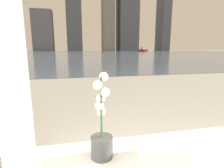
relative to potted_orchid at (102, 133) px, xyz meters
name	(u,v)px	position (x,y,z in m)	size (l,w,h in m)	color
potted_orchid	(102,133)	(0.00, 0.00, 0.00)	(0.12, 0.12, 0.46)	#4C4C4C
towel_stack	(158,151)	(0.29, -0.08, -0.10)	(0.24, 0.17, 0.08)	white
harbor_water	(75,52)	(0.54, 61.09, -0.68)	(180.00, 110.00, 0.01)	slate
harbor_boat_0	(143,50)	(33.27, 80.45, 0.05)	(2.81, 5.74, 2.06)	maroon
skyline_tower_0	(0,12)	(-39.82, 117.09, 21.43)	(12.92, 8.78, 44.22)	slate
skyline_tower_1	(43,31)	(-17.37, 117.09, 11.38)	(11.77, 9.82, 24.14)	slate
skyline_tower_2	(74,20)	(1.40, 117.09, 18.29)	(9.13, 13.72, 37.96)	#4C515B
skyline_tower_5	(164,15)	(62.95, 117.09, 23.74)	(6.09, 11.31, 48.86)	#4C515B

